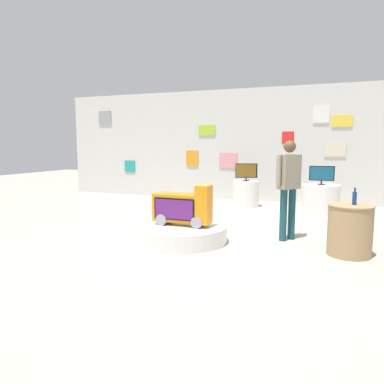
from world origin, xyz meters
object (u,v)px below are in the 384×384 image
(display_pedestal_left_rear, at_px, (246,194))
(display_pedestal_center_rear, at_px, (321,199))
(main_display_pedestal, at_px, (182,233))
(side_table_round, at_px, (350,230))
(novelty_firetruck_tv, at_px, (183,209))
(tv_on_center_rear, at_px, (322,174))
(bottle_on_side_table, at_px, (355,198))
(tv_on_left_rear, at_px, (246,171))
(shopper_browsing_near_truck, at_px, (289,182))

(display_pedestal_left_rear, distance_m, display_pedestal_center_rear, 1.92)
(main_display_pedestal, xyz_separation_m, side_table_round, (2.59, 0.09, 0.25))
(display_pedestal_left_rear, xyz_separation_m, display_pedestal_center_rear, (1.89, -0.37, 0.00))
(main_display_pedestal, relative_size, novelty_firetruck_tv, 1.51)
(tv_on_center_rear, bearing_deg, side_table_round, -83.95)
(tv_on_center_rear, xyz_separation_m, side_table_round, (0.36, -3.45, -0.56))
(side_table_round, distance_m, bottle_on_side_table, 0.47)
(display_pedestal_center_rear, xyz_separation_m, bottle_on_side_table, (0.40, -3.44, 0.51))
(novelty_firetruck_tv, bearing_deg, tv_on_left_rear, 85.30)
(novelty_firetruck_tv, relative_size, tv_on_center_rear, 1.75)
(display_pedestal_center_rear, height_order, shopper_browsing_near_truck, shopper_browsing_near_truck)
(side_table_round, bearing_deg, bottle_on_side_table, 13.99)
(main_display_pedestal, distance_m, shopper_browsing_near_truck, 1.99)
(display_pedestal_left_rear, relative_size, side_table_round, 0.94)
(display_pedestal_left_rear, xyz_separation_m, side_table_round, (2.25, -3.82, 0.04))
(shopper_browsing_near_truck, bearing_deg, tv_on_left_rear, 112.33)
(tv_on_center_rear, distance_m, shopper_browsing_near_truck, 2.91)
(shopper_browsing_near_truck, bearing_deg, display_pedestal_center_rear, 78.83)
(novelty_firetruck_tv, distance_m, display_pedestal_left_rear, 3.94)
(shopper_browsing_near_truck, bearing_deg, main_display_pedestal, -157.79)
(main_display_pedestal, bearing_deg, novelty_firetruck_tv, -22.57)
(display_pedestal_left_rear, xyz_separation_m, tv_on_center_rear, (1.89, -0.37, 0.60))
(tv_on_left_rear, xyz_separation_m, display_pedestal_center_rear, (1.89, -0.37, -0.60))
(tv_on_center_rear, bearing_deg, tv_on_left_rear, 168.91)
(bottle_on_side_table, bearing_deg, tv_on_center_rear, 96.69)
(tv_on_left_rear, relative_size, tv_on_center_rear, 0.99)
(display_pedestal_left_rear, bearing_deg, shopper_browsing_near_truck, -67.71)
(side_table_round, bearing_deg, display_pedestal_left_rear, 120.53)
(tv_on_left_rear, bearing_deg, novelty_firetruck_tv, -94.70)
(display_pedestal_center_rear, bearing_deg, shopper_browsing_near_truck, -101.17)
(tv_on_center_rear, bearing_deg, display_pedestal_center_rear, 89.89)
(novelty_firetruck_tv, height_order, tv_on_center_rear, tv_on_center_rear)
(display_pedestal_center_rear, distance_m, tv_on_center_rear, 0.60)
(side_table_round, height_order, shopper_browsing_near_truck, shopper_browsing_near_truck)
(bottle_on_side_table, bearing_deg, display_pedestal_center_rear, 96.69)
(bottle_on_side_table, bearing_deg, shopper_browsing_near_truck, 149.00)
(tv_on_center_rear, distance_m, bottle_on_side_table, 3.46)
(tv_on_left_rear, bearing_deg, display_pedestal_center_rear, -10.96)
(display_pedestal_left_rear, bearing_deg, tv_on_center_rear, -11.22)
(tv_on_left_rear, relative_size, display_pedestal_center_rear, 0.64)
(display_pedestal_center_rear, bearing_deg, side_table_round, -83.96)
(bottle_on_side_table, height_order, shopper_browsing_near_truck, shopper_browsing_near_truck)
(tv_on_left_rear, bearing_deg, shopper_browsing_near_truck, -67.67)
(tv_on_left_rear, height_order, display_pedestal_center_rear, tv_on_left_rear)
(display_pedestal_center_rear, xyz_separation_m, shopper_browsing_near_truck, (-0.56, -2.86, 0.65))
(tv_on_center_rear, xyz_separation_m, shopper_browsing_near_truck, (-0.56, -2.85, 0.05))
(display_pedestal_left_rear, relative_size, display_pedestal_center_rear, 0.80)
(display_pedestal_center_rear, height_order, bottle_on_side_table, bottle_on_side_table)
(tv_on_left_rear, height_order, shopper_browsing_near_truck, shopper_browsing_near_truck)
(main_display_pedestal, xyz_separation_m, tv_on_center_rear, (2.23, 3.53, 0.80))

